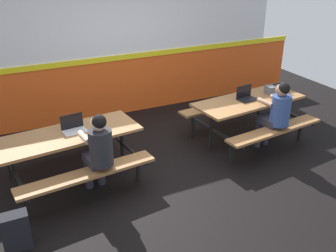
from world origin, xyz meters
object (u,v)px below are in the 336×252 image
object	(u,v)px
student_nearer	(99,148)
picnic_table_right	(248,109)
laptop_silver	(74,128)
toolbox_grey	(276,89)
picnic_table_left	(70,144)
laptop_dark	(246,97)
backpack_dark	(16,231)
student_further	(276,111)

from	to	relation	value
student_nearer	picnic_table_right	bearing A→B (deg)	10.57
laptop_silver	toolbox_grey	xyz separation A→B (m)	(3.54, -0.00, 0.02)
laptop_silver	picnic_table_left	bearing A→B (deg)	-151.35
student_nearer	toolbox_grey	bearing A→B (deg)	9.73
picnic_table_right	toolbox_grey	distance (m)	0.67
laptop_dark	backpack_dark	world-z (taller)	laptop_dark
picnic_table_left	laptop_silver	world-z (taller)	laptop_silver
picnic_table_right	student_nearer	bearing A→B (deg)	-169.43
laptop_silver	toolbox_grey	size ratio (longest dim) A/B	0.85
picnic_table_left	student_nearer	size ratio (longest dim) A/B	1.64
student_further	toolbox_grey	bearing A→B (deg)	50.79
picnic_table_right	student_further	bearing A→B (deg)	-77.14
toolbox_grey	picnic_table_left	bearing A→B (deg)	-179.29
student_nearer	picnic_table_left	bearing A→B (deg)	116.24
picnic_table_right	backpack_dark	distance (m)	4.05
toolbox_grey	backpack_dark	size ratio (longest dim) A/B	0.91
student_further	student_nearer	bearing A→B (deg)	179.30
backpack_dark	picnic_table_right	bearing A→B (deg)	15.51
toolbox_grey	laptop_silver	bearing A→B (deg)	179.97
student_nearer	laptop_silver	distance (m)	0.61
student_nearer	backpack_dark	bearing A→B (deg)	-153.66
picnic_table_right	laptop_silver	distance (m)	2.93
laptop_silver	picnic_table_right	bearing A→B (deg)	-1.31
student_further	laptop_dark	bearing A→B (deg)	105.38
student_nearer	backpack_dark	size ratio (longest dim) A/B	2.74
student_nearer	backpack_dark	distance (m)	1.37
picnic_table_left	student_nearer	xyz separation A→B (m)	(0.26, -0.53, 0.13)
student_nearer	laptop_silver	xyz separation A→B (m)	(-0.18, 0.58, 0.08)
student_further	laptop_silver	size ratio (longest dim) A/B	3.54
picnic_table_right	student_further	xyz separation A→B (m)	(0.12, -0.55, 0.13)
student_nearer	toolbox_grey	size ratio (longest dim) A/B	3.02
student_further	laptop_dark	world-z (taller)	student_further
laptop_dark	picnic_table_right	bearing A→B (deg)	-44.27
picnic_table_right	backpack_dark	world-z (taller)	picnic_table_right
picnic_table_left	laptop_dark	bearing A→B (deg)	0.26
student_further	picnic_table_left	bearing A→B (deg)	169.73
student_further	backpack_dark	distance (m)	4.08
laptop_silver	laptop_dark	world-z (taller)	same
student_nearer	toolbox_grey	xyz separation A→B (m)	(3.37, 0.58, 0.10)
student_further	laptop_silver	world-z (taller)	student_further
student_further	backpack_dark	xyz separation A→B (m)	(-4.01, -0.53, -0.49)
laptop_silver	backpack_dark	distance (m)	1.60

